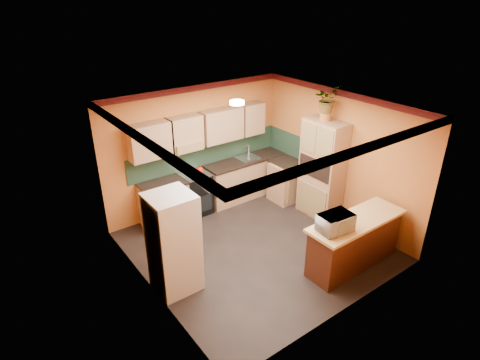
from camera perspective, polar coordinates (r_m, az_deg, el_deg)
name	(u,v)px	position (r m, az deg, el deg)	size (l,w,h in m)	color
room_shell	(249,139)	(6.99, 1.27, 5.90)	(4.24, 4.24, 2.72)	black
base_cabinets_back	(220,186)	(8.97, -2.92, -0.89)	(3.65, 0.60, 0.88)	tan
countertop_back	(219,167)	(8.78, -2.99, 1.79)	(3.65, 0.62, 0.04)	black
stove	(195,193)	(8.68, -6.36, -1.90)	(0.58, 0.58, 0.91)	black
kettle	(199,170)	(8.45, -5.78, 1.44)	(0.17, 0.17, 0.18)	#B9170C
sink	(247,158)	(9.17, 1.04, 3.17)	(0.48, 0.40, 0.03)	silver
base_cabinets_right	(289,181)	(9.26, 6.92, -0.16)	(0.60, 0.80, 0.88)	tan
countertop_right	(290,163)	(9.07, 7.07, 2.45)	(0.62, 0.80, 0.04)	black
fridge	(173,243)	(6.43, -9.48, -8.84)	(0.68, 0.66, 1.70)	silver
pantry	(322,170)	(8.46, 11.59, 1.44)	(0.48, 0.90, 2.10)	tan
fern_pot	(325,116)	(8.10, 12.04, 8.85)	(0.22, 0.22, 0.16)	#AD622A
fern	(327,99)	(8.01, 12.27, 11.20)	(0.48, 0.41, 0.53)	tan
breakfast_bar	(354,244)	(7.33, 15.89, -8.69)	(1.80, 0.55, 0.88)	#4A1F11
bar_top	(357,221)	(7.08, 16.34, -5.58)	(1.90, 0.65, 0.05)	tan
microwave	(335,223)	(6.59, 13.40, -5.91)	(0.54, 0.37, 0.30)	silver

